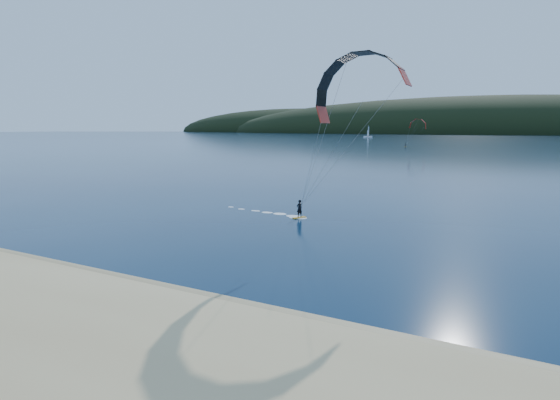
# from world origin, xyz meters

# --- Properties ---
(ground) EXTENTS (1800.00, 1800.00, 0.00)m
(ground) POSITION_xyz_m (0.00, 0.00, 0.00)
(ground) COLOR #071D36
(ground) RESTS_ON ground
(wet_sand) EXTENTS (220.00, 2.50, 0.10)m
(wet_sand) POSITION_xyz_m (0.00, 4.50, 0.05)
(wet_sand) COLOR #967F57
(wet_sand) RESTS_ON ground
(headland) EXTENTS (1200.00, 310.00, 140.00)m
(headland) POSITION_xyz_m (0.63, 745.28, 0.00)
(headland) COLOR black
(headland) RESTS_ON ground
(kitesurfer_near) EXTENTS (22.77, 6.32, 15.29)m
(kitesurfer_near) POSITION_xyz_m (1.25, 24.58, 11.38)
(kitesurfer_near) COLOR orange
(kitesurfer_near) RESTS_ON ground
(kitesurfer_far) EXTENTS (10.72, 6.22, 11.80)m
(kitesurfer_far) POSITION_xyz_m (-29.17, 203.56, 9.39)
(kitesurfer_far) COLOR orange
(kitesurfer_far) RESTS_ON ground
(sailboat) EXTENTS (8.09, 5.30, 11.69)m
(sailboat) POSITION_xyz_m (-113.74, 401.98, 0.86)
(sailboat) COLOR white
(sailboat) RESTS_ON ground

